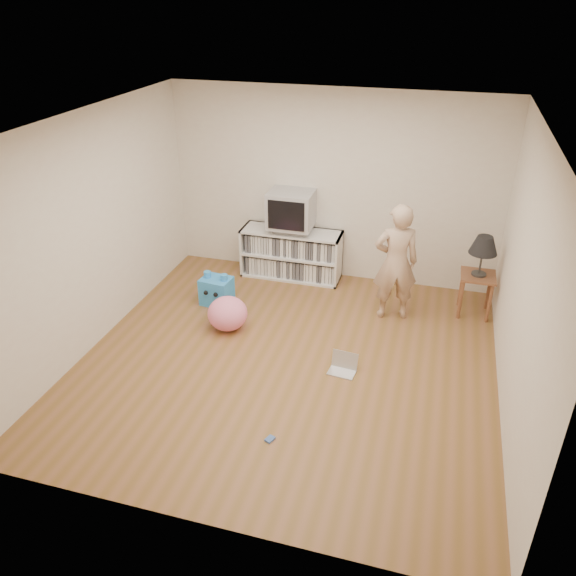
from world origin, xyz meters
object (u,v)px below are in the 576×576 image
(media_unit, at_px, (292,253))
(table_lamp, at_px, (484,246))
(laptop, at_px, (343,366))
(crt_tv, at_px, (291,209))
(plush_pink, at_px, (228,314))
(dvd_deck, at_px, (291,229))
(side_table, at_px, (477,284))
(person, at_px, (396,263))
(plush_blue, at_px, (217,291))

(media_unit, distance_m, table_lamp, 2.61)
(laptop, bearing_deg, table_lamp, 56.80)
(crt_tv, height_order, laptop, crt_tv)
(table_lamp, xyz_separation_m, laptop, (-1.36, -1.65, -0.89))
(crt_tv, height_order, plush_pink, crt_tv)
(dvd_deck, xyz_separation_m, side_table, (2.51, -0.37, -0.32))
(laptop, bearing_deg, side_table, 56.80)
(media_unit, height_order, person, person)
(plush_pink, bearing_deg, table_lamp, 22.46)
(side_table, height_order, laptop, side_table)
(dvd_deck, height_order, crt_tv, crt_tv)
(media_unit, distance_m, plush_blue, 1.28)
(plush_blue, bearing_deg, person, 13.65)
(media_unit, distance_m, person, 1.73)
(media_unit, bearing_deg, laptop, -60.46)
(media_unit, relative_size, plush_pink, 2.89)
(dvd_deck, height_order, plush_pink, dvd_deck)
(media_unit, bearing_deg, crt_tv, -90.00)
(crt_tv, distance_m, plush_pink, 1.79)
(media_unit, distance_m, crt_tv, 0.67)
(crt_tv, bearing_deg, plush_blue, -125.39)
(table_lamp, distance_m, plush_pink, 3.20)
(dvd_deck, xyz_separation_m, table_lamp, (2.51, -0.37, 0.21))
(laptop, relative_size, plush_pink, 0.64)
(plush_blue, distance_m, plush_pink, 0.64)
(side_table, xyz_separation_m, laptop, (-1.36, -1.65, -0.36))
(dvd_deck, relative_size, crt_tv, 0.75)
(dvd_deck, xyz_separation_m, crt_tv, (0.00, -0.00, 0.29))
(person, distance_m, laptop, 1.52)
(table_lamp, xyz_separation_m, plush_blue, (-3.23, -0.66, -0.75))
(person, bearing_deg, table_lamp, -175.88)
(media_unit, distance_m, side_table, 2.54)
(dvd_deck, relative_size, table_lamp, 0.87)
(table_lamp, bearing_deg, laptop, -129.48)
(media_unit, xyz_separation_m, laptop, (1.15, -2.03, -0.30))
(person, xyz_separation_m, plush_pink, (-1.88, -0.84, -0.54))
(crt_tv, relative_size, person, 0.40)
(side_table, bearing_deg, dvd_deck, 171.61)
(plush_pink, bearing_deg, dvd_deck, 76.78)
(dvd_deck, height_order, person, person)
(media_unit, xyz_separation_m, table_lamp, (2.51, -0.39, 0.59))
(plush_blue, bearing_deg, dvd_deck, 60.44)
(media_unit, distance_m, plush_pink, 1.62)
(side_table, height_order, plush_pink, side_table)
(crt_tv, bearing_deg, table_lamp, -8.32)
(crt_tv, distance_m, person, 1.69)
(laptop, relative_size, plush_blue, 0.70)
(plush_blue, bearing_deg, laptop, -22.02)
(laptop, bearing_deg, crt_tv, 126.06)
(dvd_deck, relative_size, plush_pink, 0.93)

